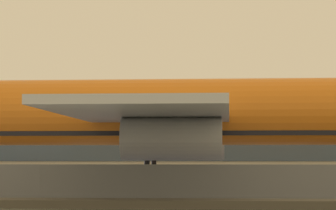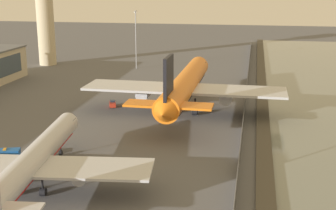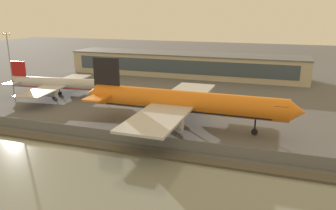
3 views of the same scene
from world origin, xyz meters
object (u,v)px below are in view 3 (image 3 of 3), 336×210
at_px(ops_van, 101,89).
at_px(apron_light_mast_apron_west, 10,61).
at_px(passenger_jet_silver, 61,84).
at_px(baggage_tug, 200,105).
at_px(cargo_jet_orange, 182,102).

relative_size(ops_van, apron_light_mast_apron_west, 0.25).
distance_m(passenger_jet_silver, baggage_tug, 50.40).
bearing_deg(cargo_jet_orange, baggage_tug, 88.54).
bearing_deg(apron_light_mast_apron_west, passenger_jet_silver, 14.60).
distance_m(ops_van, apron_light_mast_apron_west, 33.04).
distance_m(baggage_tug, apron_light_mast_apron_west, 68.82).
xyz_separation_m(baggage_tug, ops_van, (-40.29, 8.08, 0.47)).
relative_size(passenger_jet_silver, ops_van, 7.93).
relative_size(baggage_tug, ops_van, 0.63).
xyz_separation_m(cargo_jet_orange, passenger_jet_silver, (-49.70, 16.66, -1.99)).
relative_size(cargo_jet_orange, baggage_tug, 16.47).
height_order(passenger_jet_silver, ops_van, passenger_jet_silver).
height_order(cargo_jet_orange, passenger_jet_silver, cargo_jet_orange).
bearing_deg(passenger_jet_silver, cargo_jet_orange, -18.53).
relative_size(cargo_jet_orange, apron_light_mast_apron_west, 2.60).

